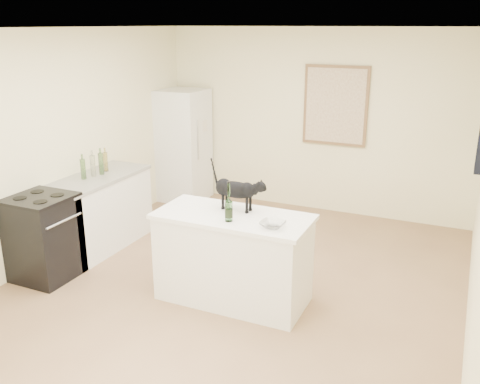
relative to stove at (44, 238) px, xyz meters
name	(u,v)px	position (x,y,z in m)	size (l,w,h in m)	color
floor	(233,288)	(1.95, 0.60, -0.45)	(5.50, 5.50, 0.00)	#987450
ceiling	(232,28)	(1.95, 0.60, 2.15)	(5.50, 5.50, 0.00)	white
wall_back	(314,122)	(1.95, 3.35, 0.85)	(4.50, 4.50, 0.00)	#FAF1C2
wall_front	(4,297)	(1.95, -2.15, 0.85)	(4.50, 4.50, 0.00)	#FAF1C2
wall_left	(54,146)	(-0.30, 0.60, 0.85)	(5.50, 5.50, 0.00)	#FAF1C2
island_base	(233,260)	(2.05, 0.40, -0.02)	(1.44, 0.67, 0.86)	white
island_top	(233,217)	(2.05, 0.40, 0.43)	(1.50, 0.70, 0.04)	white
left_cabinets	(99,213)	(0.00, 0.90, -0.02)	(0.60, 1.40, 0.86)	white
left_countertop	(95,178)	(0.00, 0.90, 0.43)	(0.62, 1.44, 0.04)	gray
stove	(44,238)	(0.00, 0.00, 0.00)	(0.60, 0.60, 0.90)	black
fridge	(183,146)	(0.00, 2.95, 0.40)	(0.68, 0.68, 1.70)	white
artwork_frame	(335,106)	(2.25, 3.32, 1.10)	(0.90, 0.03, 1.10)	brown
artwork_canvas	(335,106)	(2.25, 3.30, 1.10)	(0.82, 0.00, 1.02)	beige
black_cat	(236,192)	(2.01, 0.54, 0.63)	(0.52, 0.16, 0.37)	black
wine_bottle	(229,204)	(2.08, 0.23, 0.62)	(0.07, 0.07, 0.33)	#265B24
glass_bowl	(273,225)	(2.51, 0.25, 0.48)	(0.23, 0.23, 0.06)	silver
fridge_paper	(204,126)	(0.34, 3.02, 0.72)	(0.00, 0.13, 0.17)	silver
counter_bottle_cluster	(96,165)	(-0.02, 0.95, 0.57)	(0.12, 0.44, 0.26)	olive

